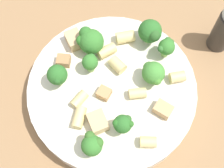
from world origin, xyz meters
TOP-DOWN VIEW (x-y plane):
  - ground_plane at (0.00, 0.00)m, footprint 2.00×2.00m
  - pasta_bowl at (0.00, 0.00)m, footprint 0.24×0.24m
  - broccoli_floret_0 at (0.04, 0.05)m, footprint 0.03×0.02m
  - broccoli_floret_1 at (-0.02, -0.07)m, footprint 0.04×0.04m
  - broccoli_floret_2 at (-0.09, 0.02)m, footprint 0.03×0.02m
  - broccoli_floret_3 at (0.05, -0.06)m, footprint 0.03×0.03m
  - broccoli_floret_4 at (-0.00, -0.04)m, footprint 0.02×0.02m
  - broccoli_floret_5 at (0.08, 0.04)m, footprint 0.03×0.03m
  - broccoli_floret_6 at (-0.05, 0.03)m, footprint 0.03×0.03m
  - broccoli_floret_7 at (-0.09, -0.01)m, footprint 0.03×0.04m
  - rigatoni_0 at (0.05, -0.02)m, footprint 0.03×0.02m
  - rigatoni_1 at (-0.01, 0.03)m, footprint 0.03×0.03m
  - rigatoni_2 at (-0.03, -0.04)m, footprint 0.03×0.02m
  - rigatoni_3 at (-0.07, -0.04)m, footprint 0.03×0.03m
  - rigatoni_4 at (-0.07, 0.06)m, footprint 0.03×0.03m
  - rigatoni_5 at (0.06, -0.00)m, footprint 0.03×0.03m
  - rigatoni_6 at (-0.03, -0.01)m, footprint 0.02×0.02m
  - rigatoni_7 at (0.03, 0.09)m, footprint 0.02×0.03m
  - chicken_chunk_0 at (-0.02, 0.08)m, footprint 0.02×0.03m
  - chicken_chunk_1 at (0.02, -0.08)m, footprint 0.02×0.02m
  - chicken_chunk_2 at (-0.02, -0.09)m, footprint 0.03×0.03m
  - chicken_chunk_3 at (0.05, 0.02)m, footprint 0.03×0.03m
  - chicken_chunk_4 at (0.02, -0.00)m, footprint 0.02×0.02m

SIDE VIEW (x-z plane):
  - ground_plane at x=0.00m, z-range 0.00..0.00m
  - pasta_bowl at x=0.00m, z-range 0.00..0.04m
  - chicken_chunk_4 at x=0.02m, z-range 0.03..0.04m
  - chicken_chunk_1 at x=0.02m, z-range 0.03..0.05m
  - rigatoni_0 at x=0.05m, z-range 0.03..0.05m
  - rigatoni_1 at x=-0.01m, z-range 0.03..0.05m
  - chicken_chunk_0 at x=-0.02m, z-range 0.03..0.05m
  - rigatoni_7 at x=0.03m, z-range 0.03..0.05m
  - rigatoni_5 at x=0.06m, z-range 0.03..0.05m
  - rigatoni_4 at x=-0.07m, z-range 0.03..0.05m
  - rigatoni_2 at x=-0.03m, z-range 0.03..0.05m
  - rigatoni_6 at x=-0.03m, z-range 0.03..0.05m
  - rigatoni_3 at x=-0.07m, z-range 0.03..0.05m
  - chicken_chunk_3 at x=0.05m, z-range 0.03..0.05m
  - chicken_chunk_2 at x=-0.02m, z-range 0.03..0.05m
  - broccoli_floret_4 at x=0.00m, z-range 0.04..0.07m
  - broccoli_floret_6 at x=-0.05m, z-range 0.03..0.07m
  - broccoli_floret_5 at x=0.08m, z-range 0.04..0.07m
  - broccoli_floret_2 at x=-0.09m, z-range 0.04..0.07m
  - broccoli_floret_1 at x=-0.02m, z-range 0.04..0.08m
  - broccoli_floret_0 at x=0.04m, z-range 0.04..0.07m
  - broccoli_floret_3 at x=0.05m, z-range 0.04..0.08m
  - broccoli_floret_7 at x=-0.09m, z-range 0.04..0.08m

